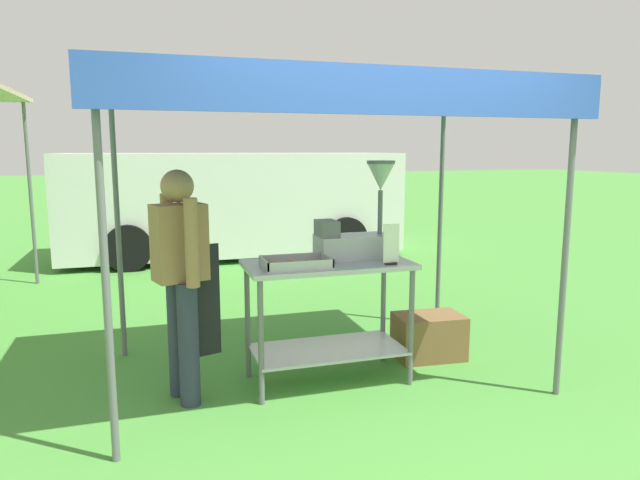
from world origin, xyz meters
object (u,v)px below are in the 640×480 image
donut_fryer (357,229)px  menu_sign (391,247)px  donut_tray (295,264)px  supply_crate (429,336)px  van_white (232,202)px  vendor (182,274)px  donut_cart (328,296)px  stall_canopy (324,95)px

donut_fryer → menu_sign: donut_fryer is taller
donut_tray → supply_crate: size_ratio=0.81×
menu_sign → van_white: van_white is taller
donut_fryer → menu_sign: size_ratio=2.51×
vendor → supply_crate: (2.02, 0.22, -0.72)m
donut_tray → vendor: vendor is taller
donut_cart → supply_crate: donut_cart is taller
van_white → vendor: bearing=-102.1°
stall_canopy → donut_tray: 1.24m
vendor → van_white: van_white is taller
menu_sign → van_white: bearing=92.7°
donut_tray → supply_crate: bearing=14.3°
donut_cart → supply_crate: size_ratio=2.11×
stall_canopy → vendor: (-1.06, -0.11, -1.23)m
vendor → stall_canopy: bearing=6.1°
donut_tray → vendor: 0.78m
stall_canopy → menu_sign: bearing=-37.7°
donut_tray → van_white: 5.69m
donut_fryer → donut_tray: bearing=-159.8°
supply_crate → vendor: bearing=-173.7°
donut_tray → van_white: (0.41, 5.67, -0.06)m
stall_canopy → menu_sign: size_ratio=10.81×
donut_fryer → supply_crate: donut_fryer is taller
stall_canopy → supply_crate: stall_canopy is taller
donut_fryer → supply_crate: 1.20m
supply_crate → van_white: size_ratio=0.11×
donut_cart → vendor: (-1.06, -0.01, 0.24)m
menu_sign → van_white: 5.79m
donut_fryer → van_white: size_ratio=0.14×
stall_canopy → donut_tray: (-0.28, -0.21, -1.19)m
donut_fryer → van_white: bearing=91.3°
supply_crate → van_white: bearing=98.8°
menu_sign → donut_fryer: bearing=115.2°
donut_cart → donut_tray: donut_tray is taller
menu_sign → vendor: bearing=172.2°
stall_canopy → menu_sign: stall_canopy is taller
stall_canopy → menu_sign: 1.20m
vendor → donut_tray: bearing=-6.9°
stall_canopy → donut_fryer: stall_canopy is taller
stall_canopy → vendor: 1.62m
donut_tray → menu_sign: 0.70m
stall_canopy → donut_fryer: bearing=-1.7°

